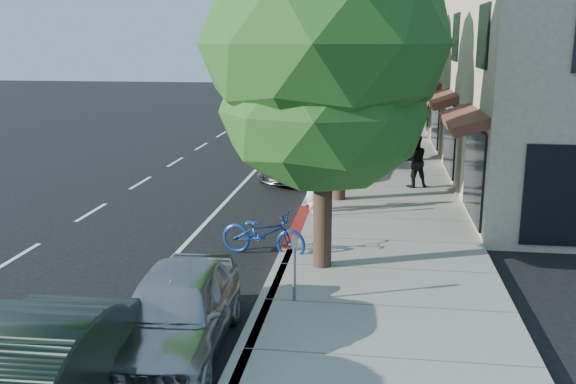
% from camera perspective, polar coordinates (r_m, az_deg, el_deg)
% --- Properties ---
extents(ground, '(120.00, 120.00, 0.00)m').
position_cam_1_polar(ground, '(16.02, 0.43, -4.47)').
color(ground, black).
rests_on(ground, ground).
extents(sidewalk, '(4.60, 56.00, 0.15)m').
position_cam_1_polar(sidewalk, '(23.63, 8.51, 1.42)').
color(sidewalk, gray).
rests_on(sidewalk, ground).
extents(curb, '(0.30, 56.00, 0.15)m').
position_cam_1_polar(curb, '(23.71, 2.94, 1.59)').
color(curb, '#9E998E').
rests_on(curb, ground).
extents(curb_red_segment, '(0.32, 4.00, 0.15)m').
position_cam_1_polar(curb_red_segment, '(16.95, 0.87, -3.20)').
color(curb_red_segment, maroon).
rests_on(curb_red_segment, ground).
extents(storefront_building, '(10.00, 36.00, 7.00)m').
position_cam_1_polar(storefront_building, '(34.02, 21.17, 10.12)').
color(storefront_building, beige).
rests_on(storefront_building, ground).
extents(street_tree_0, '(5.08, 5.08, 7.77)m').
position_cam_1_polar(street_tree_0, '(13.17, 3.29, 12.56)').
color(street_tree_0, black).
rests_on(street_tree_0, ground).
extents(street_tree_1, '(4.50, 4.50, 7.09)m').
position_cam_1_polar(street_tree_1, '(19.16, 4.76, 11.61)').
color(street_tree_1, black).
rests_on(street_tree_1, ground).
extents(street_tree_2, '(4.75, 4.75, 7.23)m').
position_cam_1_polar(street_tree_2, '(25.15, 5.56, 12.14)').
color(street_tree_2, black).
rests_on(street_tree_2, ground).
extents(street_tree_3, '(5.20, 5.20, 8.50)m').
position_cam_1_polar(street_tree_3, '(31.14, 6.08, 13.93)').
color(street_tree_3, black).
rests_on(street_tree_3, ground).
extents(street_tree_4, '(4.31, 4.31, 7.87)m').
position_cam_1_polar(street_tree_4, '(37.14, 6.40, 13.39)').
color(street_tree_4, black).
rests_on(street_tree_4, ground).
extents(street_tree_5, '(5.43, 5.43, 7.98)m').
position_cam_1_polar(street_tree_5, '(43.14, 6.63, 13.15)').
color(street_tree_5, black).
rests_on(street_tree_5, ground).
extents(cyclist, '(0.61, 0.73, 1.70)m').
position_cam_1_polar(cyclist, '(18.19, 2.25, 0.46)').
color(cyclist, white).
rests_on(cyclist, ground).
extents(bicycle, '(2.18, 1.15, 1.09)m').
position_cam_1_polar(bicycle, '(14.91, -2.21, -3.66)').
color(bicycle, navy).
rests_on(bicycle, ground).
extents(silver_suv, '(3.27, 5.83, 1.54)m').
position_cam_1_polar(silver_suv, '(23.63, 1.66, 3.27)').
color(silver_suv, '#BAB9BE').
rests_on(silver_suv, ground).
extents(dark_sedan, '(1.85, 4.90, 1.60)m').
position_cam_1_polar(dark_sedan, '(28.59, 1.36, 5.10)').
color(dark_sedan, black).
rests_on(dark_sedan, ground).
extents(white_pickup, '(3.11, 6.50, 1.83)m').
position_cam_1_polar(white_pickup, '(33.42, 3.60, 6.48)').
color(white_pickup, silver).
rests_on(white_pickup, ground).
extents(dark_suv_far, '(2.60, 5.60, 1.86)m').
position_cam_1_polar(dark_suv_far, '(41.63, 2.15, 7.88)').
color(dark_suv_far, black).
rests_on(dark_suv_far, ground).
extents(near_car_a, '(1.84, 4.18, 1.40)m').
position_cam_1_polar(near_car_a, '(10.53, -9.97, -10.42)').
color(near_car_a, '#A8A9AD').
rests_on(near_car_a, ground).
extents(pedestrian, '(1.01, 0.88, 1.75)m').
position_cam_1_polar(pedestrian, '(21.53, 11.20, 2.73)').
color(pedestrian, black).
rests_on(pedestrian, sidewalk).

